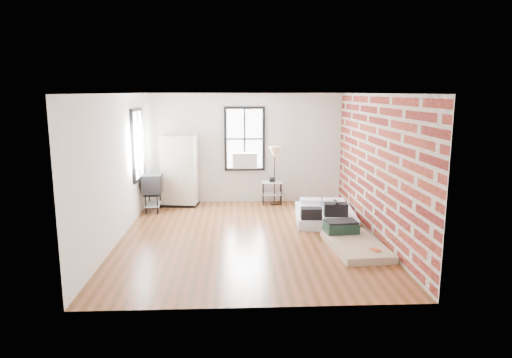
{
  "coord_description": "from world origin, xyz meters",
  "views": [
    {
      "loc": [
        -0.24,
        -8.64,
        2.83
      ],
      "look_at": [
        0.17,
        0.3,
        1.11
      ],
      "focal_mm": 32.0,
      "sensor_mm": 36.0,
      "label": 1
    }
  ],
  "objects_px": {
    "mattress_main": "(325,214)",
    "side_table": "(272,186)",
    "mattress_bare": "(352,241)",
    "floor_lamp": "(275,155)",
    "tv_stand": "(153,185)",
    "wardrobe": "(179,171)"
  },
  "relations": [
    {
      "from": "mattress_main",
      "to": "wardrobe",
      "type": "distance_m",
      "value": 3.79
    },
    {
      "from": "mattress_bare",
      "to": "wardrobe",
      "type": "bearing_deg",
      "value": 132.66
    },
    {
      "from": "mattress_bare",
      "to": "floor_lamp",
      "type": "xyz_separation_m",
      "value": [
        -1.17,
        3.28,
        1.15
      ]
    },
    {
      "from": "side_table",
      "to": "floor_lamp",
      "type": "xyz_separation_m",
      "value": [
        0.06,
        -0.07,
        0.8
      ]
    },
    {
      "from": "mattress_main",
      "to": "side_table",
      "type": "height_order",
      "value": "side_table"
    },
    {
      "from": "mattress_bare",
      "to": "floor_lamp",
      "type": "bearing_deg",
      "value": 104.99
    },
    {
      "from": "side_table",
      "to": "tv_stand",
      "type": "height_order",
      "value": "tv_stand"
    },
    {
      "from": "mattress_bare",
      "to": "side_table",
      "type": "distance_m",
      "value": 3.58
    },
    {
      "from": "wardrobe",
      "to": "mattress_bare",
      "type": "bearing_deg",
      "value": -34.91
    },
    {
      "from": "mattress_bare",
      "to": "tv_stand",
      "type": "height_order",
      "value": "tv_stand"
    },
    {
      "from": "floor_lamp",
      "to": "tv_stand",
      "type": "bearing_deg",
      "value": -169.44
    },
    {
      "from": "mattress_main",
      "to": "mattress_bare",
      "type": "relative_size",
      "value": 1.04
    },
    {
      "from": "mattress_main",
      "to": "side_table",
      "type": "relative_size",
      "value": 2.66
    },
    {
      "from": "floor_lamp",
      "to": "tv_stand",
      "type": "distance_m",
      "value": 3.07
    },
    {
      "from": "mattress_main",
      "to": "mattress_bare",
      "type": "bearing_deg",
      "value": -79.03
    },
    {
      "from": "mattress_main",
      "to": "mattress_bare",
      "type": "xyz_separation_m",
      "value": [
        0.17,
        -1.73,
        -0.04
      ]
    },
    {
      "from": "floor_lamp",
      "to": "wardrobe",
      "type": "bearing_deg",
      "value": 180.0
    },
    {
      "from": "floor_lamp",
      "to": "mattress_main",
      "type": "bearing_deg",
      "value": -57.16
    },
    {
      "from": "mattress_main",
      "to": "side_table",
      "type": "bearing_deg",
      "value": 128.33
    },
    {
      "from": "side_table",
      "to": "wardrobe",
      "type": "bearing_deg",
      "value": -178.28
    },
    {
      "from": "wardrobe",
      "to": "floor_lamp",
      "type": "distance_m",
      "value": 2.42
    },
    {
      "from": "mattress_main",
      "to": "tv_stand",
      "type": "xyz_separation_m",
      "value": [
        -3.96,
        1.0,
        0.49
      ]
    }
  ]
}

